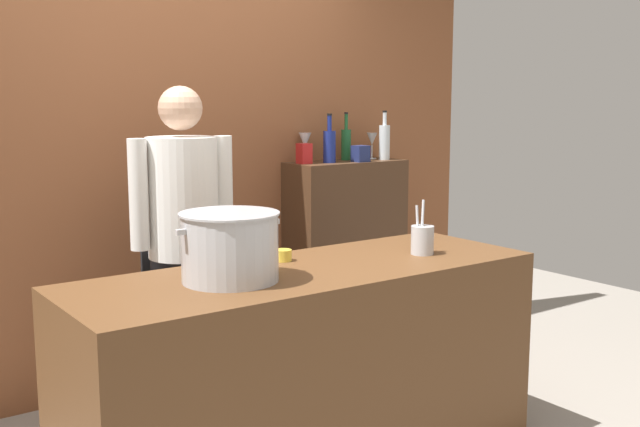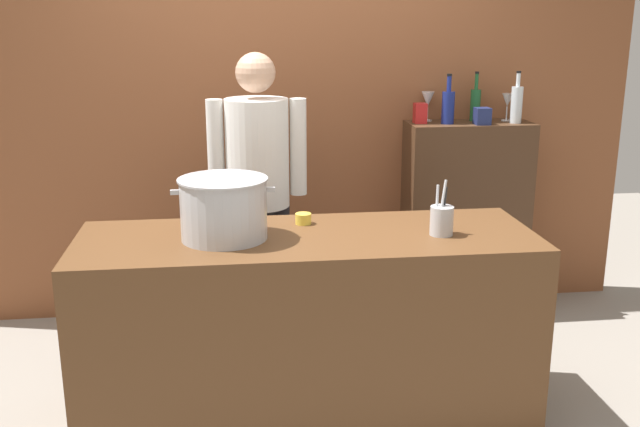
{
  "view_description": "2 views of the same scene",
  "coord_description": "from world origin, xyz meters",
  "views": [
    {
      "loc": [
        -1.77,
        -2.53,
        1.61
      ],
      "look_at": [
        0.3,
        0.32,
        1.06
      ],
      "focal_mm": 42.67,
      "sensor_mm": 36.0,
      "label": 1
    },
    {
      "loc": [
        -0.33,
        -3.06,
        1.85
      ],
      "look_at": [
        0.1,
        0.32,
        0.91
      ],
      "focal_mm": 40.65,
      "sensor_mm": 36.0,
      "label": 2
    }
  ],
  "objects": [
    {
      "name": "spice_tin_navy",
      "position": [
        1.17,
        1.1,
        1.26
      ],
      "size": [
        0.09,
        0.09,
        0.1
      ],
      "primitive_type": "cube",
      "color": "navy",
      "rests_on": "bar_cabinet"
    },
    {
      "name": "bar_cabinet",
      "position": [
        1.13,
        1.19,
        0.61
      ],
      "size": [
        0.76,
        0.32,
        1.21
      ],
      "primitive_type": "cube",
      "color": "#472D1C",
      "rests_on": "ground_plane"
    },
    {
      "name": "chef",
      "position": [
        -0.19,
        0.78,
        0.96
      ],
      "size": [
        0.53,
        0.36,
        1.66
      ],
      "rotation": [
        0.0,
        0.0,
        3.11
      ],
      "color": "black",
      "rests_on": "ground_plane"
    },
    {
      "name": "stockpot_large",
      "position": [
        -0.37,
        0.0,
        1.04
      ],
      "size": [
        0.45,
        0.39,
        0.27
      ],
      "color": "#B7BABF",
      "rests_on": "prep_counter"
    },
    {
      "name": "spice_tin_red",
      "position": [
        0.81,
        1.2,
        1.27
      ],
      "size": [
        0.07,
        0.07,
        0.12
      ],
      "primitive_type": "cube",
      "color": "red",
      "rests_on": "bar_cabinet"
    },
    {
      "name": "wine_bottle_green",
      "position": [
        1.17,
        1.25,
        1.32
      ],
      "size": [
        0.06,
        0.06,
        0.3
      ],
      "color": "#1E592D",
      "rests_on": "bar_cabinet"
    },
    {
      "name": "wine_glass_wide",
      "position": [
        0.88,
        1.29,
        1.34
      ],
      "size": [
        0.08,
        0.08,
        0.18
      ],
      "color": "silver",
      "rests_on": "bar_cabinet"
    },
    {
      "name": "butter_jar",
      "position": [
        -0.0,
        0.18,
        0.93
      ],
      "size": [
        0.08,
        0.08,
        0.05
      ],
      "primitive_type": "cylinder",
      "color": "yellow",
      "rests_on": "prep_counter"
    },
    {
      "name": "wine_bottle_clear",
      "position": [
        1.39,
        1.13,
        1.33
      ],
      "size": [
        0.07,
        0.07,
        0.31
      ],
      "color": "silver",
      "rests_on": "bar_cabinet"
    },
    {
      "name": "wine_glass_tall",
      "position": [
        1.37,
        1.23,
        1.33
      ],
      "size": [
        0.07,
        0.07,
        0.17
      ],
      "color": "silver",
      "rests_on": "bar_cabinet"
    },
    {
      "name": "utensil_crock",
      "position": [
        0.59,
        -0.06,
        0.97
      ],
      "size": [
        0.1,
        0.1,
        0.25
      ],
      "color": "#B7BABF",
      "rests_on": "prep_counter"
    },
    {
      "name": "wine_bottle_cobalt",
      "position": [
        0.97,
        1.16,
        1.32
      ],
      "size": [
        0.08,
        0.08,
        0.3
      ],
      "color": "navy",
      "rests_on": "bar_cabinet"
    },
    {
      "name": "brick_back_panel",
      "position": [
        0.0,
        1.4,
        1.5
      ],
      "size": [
        4.4,
        0.1,
        3.0
      ],
      "primitive_type": "cube",
      "color": "brown",
      "rests_on": "ground_plane"
    },
    {
      "name": "prep_counter",
      "position": [
        0.0,
        0.0,
        0.45
      ],
      "size": [
        2.04,
        0.7,
        0.9
      ],
      "primitive_type": "cube",
      "color": "brown",
      "rests_on": "ground_plane"
    }
  ]
}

